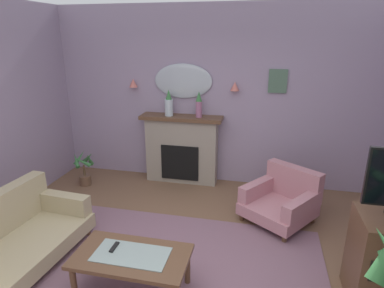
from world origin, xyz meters
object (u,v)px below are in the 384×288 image
wall_sconce_right (235,86)px  framed_picture (278,81)px  wall_sconce_left (133,83)px  armchair_by_coffee_table (282,199)px  mantel_vase_right (169,104)px  fireplace (182,150)px  floral_couch (7,241)px  tv_remote (114,247)px  potted_plant_small_fern (84,169)px  coffee_table (132,259)px  wall_mirror (183,81)px  mantel_vase_centre (199,104)px

wall_sconce_right → framed_picture: size_ratio=0.39×
wall_sconce_left → armchair_by_coffee_table: 3.02m
mantel_vase_right → wall_sconce_left: wall_sconce_left is taller
mantel_vase_right → wall_sconce_left: bearing=169.5°
fireplace → floral_couch: bearing=-116.0°
framed_picture → armchair_by_coffee_table: size_ratio=0.32×
tv_remote → potted_plant_small_fern: 2.60m
wall_sconce_left → wall_sconce_right: same height
framed_picture → potted_plant_small_fern: size_ratio=0.61×
potted_plant_small_fern → armchair_by_coffee_table: bearing=-7.1°
wall_sconce_left → potted_plant_small_fern: 1.67m
coffee_table → tv_remote: size_ratio=6.88×
potted_plant_small_fern → tv_remote: bearing=-53.3°
wall_mirror → wall_sconce_left: bearing=-176.6°
mantel_vase_right → framed_picture: 1.76m
mantel_vase_right → armchair_by_coffee_table: (1.85, -0.90, -1.04)m
mantel_vase_centre → wall_sconce_right: (0.55, 0.12, 0.29)m
wall_mirror → wall_sconce_left: (-0.85, -0.05, -0.05)m
wall_sconce_left → potted_plant_small_fern: bearing=-138.8°
tv_remote → floral_couch: 1.27m
mantel_vase_centre → armchair_by_coffee_table: 1.94m
mantel_vase_right → fireplace: bearing=8.1°
framed_picture → potted_plant_small_fern: framed_picture is taller
wall_sconce_left → wall_sconce_right: bearing=0.0°
mantel_vase_centre → floral_couch: (-1.57, -2.57, -1.05)m
mantel_vase_right → floral_couch: 2.97m
mantel_vase_right → armchair_by_coffee_table: size_ratio=0.38×
coffee_table → floral_couch: bearing=177.6°
fireplace → armchair_by_coffee_table: fireplace is taller
mantel_vase_right → wall_sconce_left: 0.73m
wall_sconce_left → potted_plant_small_fern: size_ratio=0.24×
wall_sconce_right → armchair_by_coffee_table: (0.80, -1.02, -1.35)m
wall_sconce_left → coffee_table: bearing=-69.3°
fireplace → coffee_table: size_ratio=1.24×
coffee_table → framed_picture: bearing=65.0°
mantel_vase_centre → coffee_table: mantel_vase_centre is taller
floral_couch → armchair_by_coffee_table: (2.92, 1.67, -0.01)m
mantel_vase_right → potted_plant_small_fern: (-1.36, -0.50, -1.06)m
wall_sconce_right → potted_plant_small_fern: 2.84m
mantel_vase_centre → wall_sconce_left: size_ratio=3.01×
mantel_vase_right → wall_sconce_left: size_ratio=3.08×
fireplace → wall_mirror: 1.15m
wall_sconce_left → framed_picture: 2.35m
floral_couch → coffee_table: bearing=-2.4°
wall_mirror → floral_couch: (-1.27, -2.74, -1.39)m
wall_mirror → mantel_vase_right: bearing=-139.6°
fireplace → mantel_vase_centre: mantel_vase_centre is taller
wall_sconce_right → floral_couch: bearing=-128.2°
fireplace → wall_sconce_left: 1.38m
mantel_vase_centre → framed_picture: framed_picture is taller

